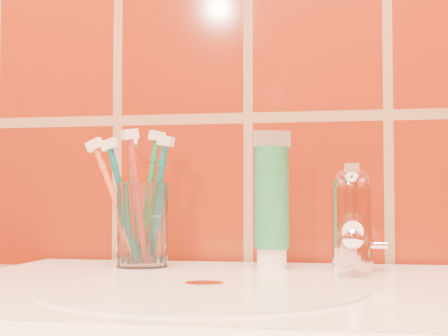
# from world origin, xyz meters

# --- Properties ---
(glass_tumbler) EXTENTS (0.07, 0.07, 0.10)m
(glass_tumbler) POSITION_xyz_m (-0.12, 1.10, 0.90)
(glass_tumbler) COLOR white
(glass_tumbler) RESTS_ON pedestal_sink
(toothpaste_tube) EXTENTS (0.05, 0.04, 0.16)m
(toothpaste_tube) POSITION_xyz_m (0.04, 1.10, 0.93)
(toothpaste_tube) COLOR white
(toothpaste_tube) RESTS_ON pedestal_sink
(faucet) EXTENTS (0.05, 0.11, 0.12)m
(faucet) POSITION_xyz_m (0.14, 1.09, 0.91)
(faucet) COLOR white
(faucet) RESTS_ON pedestal_sink
(toothbrush_0) EXTENTS (0.07, 0.07, 0.18)m
(toothbrush_0) POSITION_xyz_m (-0.12, 1.09, 0.93)
(toothbrush_0) COLOR #AE2C25
(toothbrush_0) RESTS_ON glass_tumbler
(toothbrush_1) EXTENTS (0.08, 0.07, 0.17)m
(toothbrush_1) POSITION_xyz_m (-0.10, 1.10, 0.93)
(toothbrush_1) COLOR #0D696F
(toothbrush_1) RESTS_ON glass_tumbler
(toothbrush_2) EXTENTS (0.07, 0.07, 0.18)m
(toothbrush_2) POSITION_xyz_m (-0.11, 1.12, 0.93)
(toothbrush_2) COLOR #1F753C
(toothbrush_2) RESTS_ON glass_tumbler
(toothbrush_3) EXTENTS (0.08, 0.12, 0.18)m
(toothbrush_3) POSITION_xyz_m (-0.13, 1.12, 0.93)
(toothbrush_3) COLOR #1D6E43
(toothbrush_3) RESTS_ON glass_tumbler
(toothbrush_4) EXTENTS (0.08, 0.07, 0.17)m
(toothbrush_4) POSITION_xyz_m (-0.14, 1.10, 0.93)
(toothbrush_4) COLOR #0B5C64
(toothbrush_4) RESTS_ON glass_tumbler
(toothbrush_5) EXTENTS (0.10, 0.10, 0.16)m
(toothbrush_5) POSITION_xyz_m (-0.15, 1.10, 0.93)
(toothbrush_5) COLOR #DA5D26
(toothbrush_5) RESTS_ON glass_tumbler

